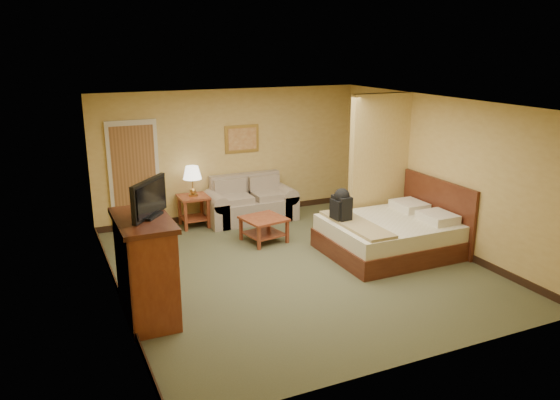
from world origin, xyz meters
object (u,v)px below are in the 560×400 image
dresser (146,268)px  bed (394,234)px  coffee_table (264,224)px  loveseat (250,206)px

dresser → bed: bearing=7.9°
coffee_table → bed: bearing=-37.4°
dresser → bed: size_ratio=0.63×
coffee_table → bed: 2.29m
dresser → bed: dresser is taller
coffee_table → bed: bed is taller
dresser → bed: 4.34m
bed → coffee_table: bearing=142.6°
loveseat → bed: 3.11m
loveseat → dresser: size_ratio=1.32×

